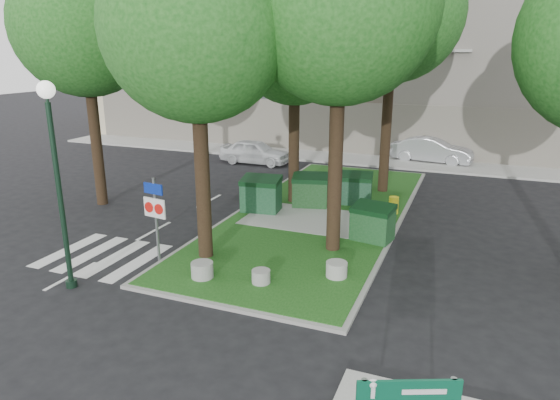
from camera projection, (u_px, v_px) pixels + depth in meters
The scene contains 21 objects.
ground at pixel (209, 304), 12.75m from camera, with size 120.00×120.00×0.00m, color black.
median_island at pixel (320, 213), 19.67m from camera, with size 6.00×16.00×0.12m, color #194A15.
median_kerb at pixel (320, 213), 19.68m from camera, with size 6.30×16.30×0.10m, color gray.
building_sidewalk at pixel (365, 160), 29.19m from camera, with size 42.00×3.00×0.12m, color #999993.
zebra_crossing at pixel (126, 260), 15.41m from camera, with size 5.00×3.00×0.01m, color silver.
apartment_building at pixel (395, 23), 33.58m from camera, with size 41.00×12.00×16.00m, color #BFAE8F.
tree_median_near_left at pixel (199, 8), 13.42m from camera, with size 5.20×5.20×10.53m.
tree_median_mid at pixel (298, 30), 19.12m from camera, with size 4.80×4.80×9.99m.
tree_street_left at pixel (85, 11), 18.91m from camera, with size 5.40×5.40×11.00m.
dumpster_a at pixel (261, 194), 19.61m from camera, with size 1.62×1.23×1.40m.
dumpster_b at pixel (310, 190), 20.25m from camera, with size 1.64×1.32×1.34m.
dumpster_c at pixel (355, 189), 20.62m from camera, with size 1.52×1.17×1.29m.
dumpster_d at pixel (373, 223), 16.61m from camera, with size 1.49×1.17×1.25m.
bollard_left at pixel (202, 270), 13.92m from camera, with size 0.62×0.62×0.44m, color gray.
bollard_right at pixel (337, 269), 13.97m from camera, with size 0.60×0.60×0.43m, color #9D9D98.
bollard_mid at pixel (261, 276), 13.61m from camera, with size 0.51×0.51×0.37m, color gray.
litter_bin at pixel (394, 205), 19.37m from camera, with size 0.38×0.38×0.66m, color yellow.
street_lamp at pixel (56, 163), 12.68m from camera, with size 0.44×0.44×5.52m.
traffic_sign_pole at pixel (155, 209), 14.75m from camera, with size 0.80×0.16×2.67m.
car_white at pixel (255, 152), 28.37m from camera, with size 1.62×4.03×1.37m, color silver.
car_silver at pixel (432, 150), 28.61m from camera, with size 1.57×4.49×1.48m, color #A1A3A9.
Camera 1 is at (5.93, -9.96, 6.22)m, focal length 32.00 mm.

